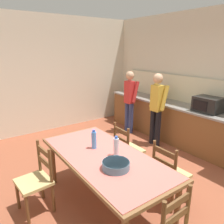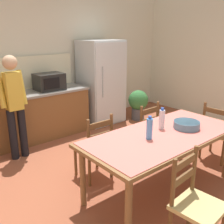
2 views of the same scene
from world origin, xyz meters
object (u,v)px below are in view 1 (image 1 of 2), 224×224
(chair_side_far_right, at_px, (169,174))
(person_at_sink, at_px, (130,99))
(serving_bowl, at_px, (116,165))
(dining_table, at_px, (104,160))
(chair_side_near_left, at_px, (36,180))
(chair_side_far_left, at_px, (127,150))
(person_at_counter, at_px, (157,106))
(bottle_off_centre, at_px, (116,147))
(paper_bag, at_px, (159,93))
(microwave, at_px, (208,104))
(bottle_near_centre, at_px, (94,140))

(chair_side_far_right, xyz_separation_m, person_at_sink, (-2.39, 1.29, 0.44))
(serving_bowl, height_order, chair_side_far_right, chair_side_far_right)
(dining_table, distance_m, chair_side_near_left, 0.93)
(chair_side_far_left, relative_size, person_at_counter, 0.57)
(bottle_off_centre, bearing_deg, paper_bag, 122.20)
(paper_bag, relative_size, person_at_counter, 0.23)
(person_at_sink, bearing_deg, microwave, -74.37)
(serving_bowl, bearing_deg, person_at_counter, 122.66)
(chair_side_near_left, distance_m, person_at_counter, 2.88)
(microwave, bearing_deg, chair_side_far_left, -99.78)
(paper_bag, xyz_separation_m, person_at_sink, (-0.50, -0.49, -0.18))
(bottle_near_centre, xyz_separation_m, person_at_sink, (-1.67, 2.05, -0.01))
(microwave, bearing_deg, bottle_off_centre, -84.30)
(bottle_off_centre, bearing_deg, chair_side_far_right, 60.88)
(bottle_near_centre, distance_m, chair_side_near_left, 0.91)
(microwave, relative_size, bottle_off_centre, 1.85)
(paper_bag, bearing_deg, chair_side_far_right, -43.39)
(paper_bag, relative_size, chair_side_near_left, 0.40)
(dining_table, relative_size, chair_side_far_left, 2.23)
(serving_bowl, bearing_deg, bottle_off_centre, 142.73)
(dining_table, relative_size, chair_side_near_left, 2.23)
(paper_bag, xyz_separation_m, serving_bowl, (1.78, -2.62, -0.24))
(chair_side_far_left, bearing_deg, serving_bowl, 134.97)
(bottle_near_centre, height_order, chair_side_near_left, bottle_near_centre)
(person_at_sink, relative_size, person_at_counter, 0.98)
(bottle_off_centre, bearing_deg, serving_bowl, -37.27)
(chair_side_near_left, distance_m, chair_side_far_left, 1.53)
(microwave, height_order, person_at_sink, person_at_sink)
(bottle_near_centre, xyz_separation_m, bottle_off_centre, (0.35, 0.12, 0.00))
(chair_side_near_left, xyz_separation_m, person_at_sink, (-1.46, 2.82, 0.44))
(dining_table, distance_m, bottle_near_centre, 0.32)
(dining_table, bearing_deg, chair_side_far_left, 120.32)
(microwave, distance_m, person_at_sink, 1.86)
(microwave, relative_size, chair_side_far_right, 0.55)
(bottle_off_centre, xyz_separation_m, chair_side_near_left, (-0.57, -0.88, -0.45))
(bottle_near_centre, relative_size, bottle_off_centre, 1.00)
(dining_table, xyz_separation_m, person_at_counter, (-1.00, 2.04, 0.21))
(bottle_near_centre, bearing_deg, person_at_counter, 110.15)
(bottle_off_centre, height_order, person_at_counter, person_at_counter)
(dining_table, height_order, person_at_counter, person_at_counter)
(microwave, xyz_separation_m, chair_side_far_right, (0.60, -1.79, -0.59))
(microwave, xyz_separation_m, person_at_sink, (-1.78, -0.50, -0.15))
(bottle_off_centre, bearing_deg, chair_side_near_left, -122.72)
(microwave, relative_size, person_at_counter, 0.31)
(microwave, distance_m, chair_side_far_right, 1.98)
(chair_side_near_left, height_order, chair_side_far_left, same)
(serving_bowl, xyz_separation_m, person_at_sink, (-2.28, 2.13, 0.06))
(serving_bowl, height_order, chair_side_near_left, chair_side_near_left)
(paper_bag, bearing_deg, person_at_sink, -135.41)
(bottle_off_centre, distance_m, chair_side_near_left, 1.14)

